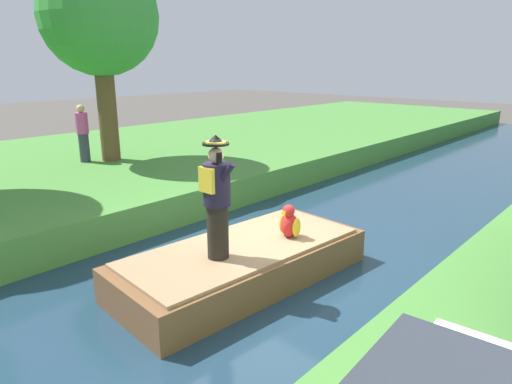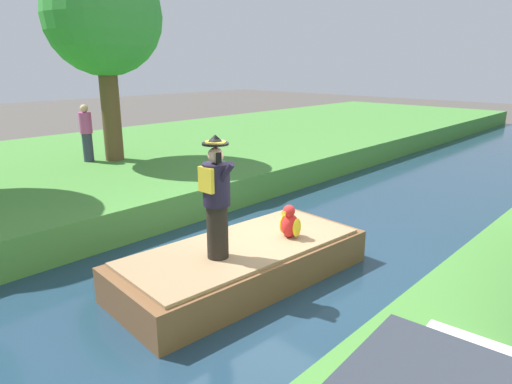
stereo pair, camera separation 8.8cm
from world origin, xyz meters
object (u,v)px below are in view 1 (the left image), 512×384
(boat, at_px, (243,263))
(tree_slender, at_px, (99,18))
(person_pirate, at_px, (217,198))
(parrot_plush, at_px, (290,223))
(person_bystander, at_px, (83,133))

(boat, distance_m, tree_slender, 8.42)
(boat, relative_size, tree_slender, 0.79)
(person_pirate, xyz_separation_m, tree_slender, (-7.08, 2.43, 3.04))
(person_pirate, height_order, parrot_plush, person_pirate)
(parrot_plush, relative_size, person_bystander, 0.36)
(boat, relative_size, person_pirate, 2.34)
(person_pirate, bearing_deg, tree_slender, 175.12)
(person_pirate, relative_size, parrot_plush, 3.25)
(boat, xyz_separation_m, parrot_plush, (0.34, 0.78, 0.55))
(tree_slender, distance_m, person_bystander, 3.13)
(parrot_plush, xyz_separation_m, person_bystander, (-7.71, 0.44, 0.67))
(person_bystander, bearing_deg, boat, -9.44)
(person_pirate, height_order, person_bystander, person_pirate)
(parrot_plush, distance_m, person_bystander, 7.75)
(parrot_plush, bearing_deg, person_pirate, -101.46)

